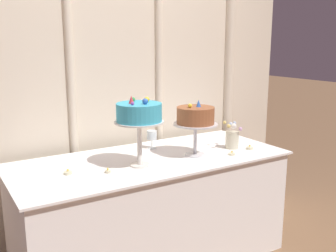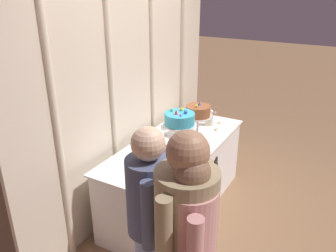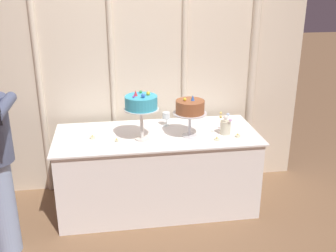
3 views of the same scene
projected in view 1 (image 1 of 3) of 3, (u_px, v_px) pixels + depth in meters
draped_curtain at (120, 53)px, 3.01m from camera, size 3.24×0.15×2.82m
cake_table at (152, 210)px, 2.79m from camera, size 1.91×0.82×0.78m
cake_display_nearleft at (139, 115)px, 2.47m from camera, size 0.32×0.32×0.46m
cake_display_nearright at (195, 117)px, 2.71m from camera, size 0.31×0.31×0.40m
wine_glass at (152, 136)px, 2.93m from camera, size 0.08×0.08×0.14m
flower_vase at (232, 138)px, 2.94m from camera, size 0.12×0.15×0.21m
tealight_far_left at (68, 173)px, 2.38m from camera, size 0.05×0.05×0.03m
tealight_near_left at (108, 171)px, 2.40m from camera, size 0.04×0.04×0.03m
tealight_near_right at (232, 154)px, 2.78m from camera, size 0.05×0.05×0.03m
tealight_far_right at (250, 148)px, 2.92m from camera, size 0.05×0.05×0.03m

